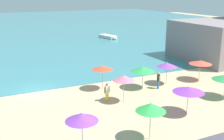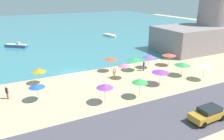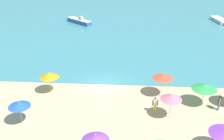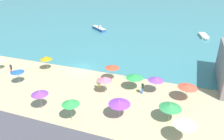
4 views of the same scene
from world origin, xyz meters
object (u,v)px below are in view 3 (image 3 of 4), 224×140
object	(u,v)px
beach_umbrella_13	(204,87)
beach_umbrella_11	(49,75)
beach_umbrella_5	(163,77)
bather_1	(155,104)
skiff_offshore	(219,20)
beach_umbrella_8	(95,138)
beach_umbrella_1	(171,97)
bather_2	(220,101)
beach_umbrella_2	(19,104)
skiff_nearshore	(79,21)

from	to	relation	value
beach_umbrella_13	beach_umbrella_11	bearing A→B (deg)	175.01
beach_umbrella_5	bather_1	world-z (taller)	beach_umbrella_5
skiff_offshore	beach_umbrella_8	bearing A→B (deg)	-116.86
beach_umbrella_1	beach_umbrella_5	distance (m)	3.88
beach_umbrella_11	bather_2	distance (m)	16.90
beach_umbrella_2	bather_2	bearing A→B (deg)	10.40
beach_umbrella_8	beach_umbrella_13	distance (m)	12.63
beach_umbrella_13	beach_umbrella_5	bearing A→B (deg)	159.28
beach_umbrella_8	bather_2	world-z (taller)	beach_umbrella_8
beach_umbrella_1	beach_umbrella_11	world-z (taller)	beach_umbrella_1
beach_umbrella_13	skiff_nearshore	world-z (taller)	beach_umbrella_13
beach_umbrella_1	beach_umbrella_11	size ratio (longest dim) A/B	1.05
beach_umbrella_8	beach_umbrella_11	distance (m)	11.39
skiff_nearshore	beach_umbrella_8	bearing A→B (deg)	-78.40
beach_umbrella_5	bather_1	size ratio (longest dim) A/B	1.48
bather_2	beach_umbrella_1	bearing A→B (deg)	-161.64
beach_umbrella_2	skiff_nearshore	size ratio (longest dim) A/B	0.44
beach_umbrella_1	beach_umbrella_13	xyz separation A→B (m)	(3.45, 2.42, -0.21)
beach_umbrella_5	skiff_offshore	world-z (taller)	beach_umbrella_5
beach_umbrella_13	bather_1	bearing A→B (deg)	-160.68
bather_2	beach_umbrella_5	bearing A→B (deg)	156.25
beach_umbrella_5	beach_umbrella_11	bearing A→B (deg)	-179.51
bather_1	skiff_offshore	distance (m)	34.51
beach_umbrella_8	beach_umbrella_13	world-z (taller)	beach_umbrella_8
bather_2	beach_umbrella_11	bearing A→B (deg)	172.60
bather_2	skiff_nearshore	size ratio (longest dim) A/B	0.33
beach_umbrella_8	beach_umbrella_13	size ratio (longest dim) A/B	1.07
bather_1	skiff_offshore	world-z (taller)	bather_1
beach_umbrella_5	beach_umbrella_1	bearing A→B (deg)	-84.69
bather_1	bather_2	xyz separation A→B (m)	(6.07, 0.82, 0.02)
beach_umbrella_2	bather_1	xyz separation A→B (m)	(11.79, 2.46, -1.04)
beach_umbrella_5	beach_umbrella_13	distance (m)	4.08
beach_umbrella_2	skiff_offshore	xyz separation A→B (m)	(26.32, 33.75, -1.61)
beach_umbrella_8	beach_umbrella_11	xyz separation A→B (m)	(-5.92, 9.72, -0.17)
beach_umbrella_1	beach_umbrella_13	distance (m)	4.22
bather_2	bather_1	bearing A→B (deg)	-172.28
beach_umbrella_2	bather_1	bearing A→B (deg)	11.76
beach_umbrella_5	beach_umbrella_8	xyz separation A→B (m)	(-5.64, -9.82, 0.03)
bather_2	skiff_offshore	size ratio (longest dim) A/B	0.35
beach_umbrella_11	skiff_offshore	bearing A→B (deg)	48.34
beach_umbrella_11	beach_umbrella_13	size ratio (longest dim) A/B	1.00
beach_umbrella_11	beach_umbrella_2	bearing A→B (deg)	-101.77
beach_umbrella_2	skiff_nearshore	xyz separation A→B (m)	(-0.19, 31.03, -1.51)
beach_umbrella_5	beach_umbrella_11	xyz separation A→B (m)	(-11.56, -0.10, -0.15)
bather_1	bather_2	bearing A→B (deg)	7.72
beach_umbrella_1	beach_umbrella_13	bearing A→B (deg)	35.11
bather_1	skiff_offshore	bearing A→B (deg)	65.10
beach_umbrella_13	skiff_offshore	xyz separation A→B (m)	(9.81, 29.64, -1.64)
beach_umbrella_1	bather_1	bearing A→B (deg)	148.78
beach_umbrella_5	beach_umbrella_13	xyz separation A→B (m)	(3.81, -1.44, -0.22)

